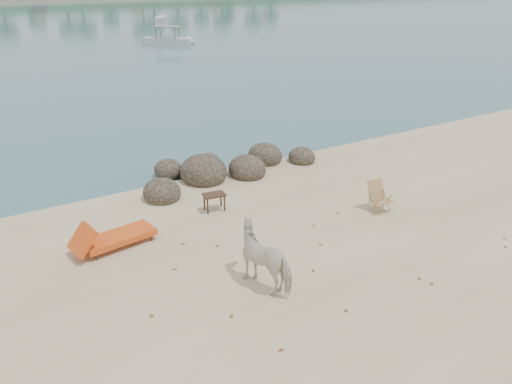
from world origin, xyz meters
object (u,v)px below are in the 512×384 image
boulders (223,170)px  cow (267,258)px  deck_chair (382,198)px  side_table (214,203)px  lounge_chair (118,234)px

boulders → cow: (-2.14, -6.03, 0.44)m
cow → deck_chair: 4.80m
cow → boulders: bearing=-127.2°
cow → deck_chair: cow is taller
side_table → deck_chair: deck_chair is taller
cow → lounge_chair: 3.95m
cow → lounge_chair: cow is taller
boulders → deck_chair: bearing=-62.3°
boulders → side_table: bearing=-123.1°
boulders → lounge_chair: bearing=-147.5°
side_table → lounge_chair: 2.94m
cow → lounge_chair: (-2.20, 3.26, -0.33)m
boulders → deck_chair: 5.33m
lounge_chair → deck_chair: 7.09m
side_table → deck_chair: bearing=-24.2°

